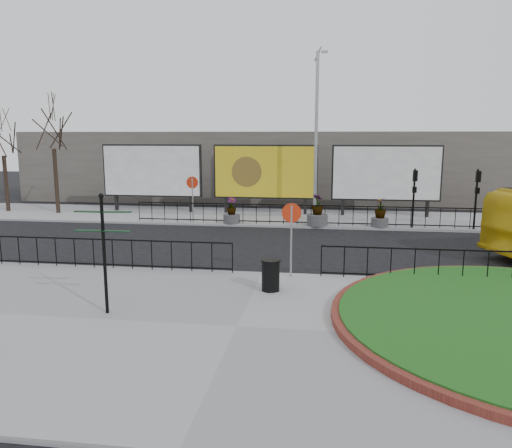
% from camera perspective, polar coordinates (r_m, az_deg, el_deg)
% --- Properties ---
extents(ground, '(90.00, 90.00, 0.00)m').
position_cam_1_polar(ground, '(17.31, 0.76, -5.89)').
color(ground, black).
rests_on(ground, ground).
extents(pavement_near, '(30.00, 10.00, 0.12)m').
position_cam_1_polar(pavement_near, '(12.61, -2.17, -11.85)').
color(pavement_near, gray).
rests_on(pavement_near, ground).
extents(pavement_far, '(44.00, 6.00, 0.12)m').
position_cam_1_polar(pavement_far, '(28.96, 3.76, 0.75)').
color(pavement_far, gray).
rests_on(pavement_far, ground).
extents(railing_near_left, '(10.00, 0.10, 1.10)m').
position_cam_1_polar(railing_near_left, '(18.57, -18.08, -3.15)').
color(railing_near_left, black).
rests_on(railing_near_left, pavement_near).
extents(railing_near_right, '(9.00, 0.10, 1.10)m').
position_cam_1_polar(railing_near_right, '(17.29, 22.60, -4.41)').
color(railing_near_right, black).
rests_on(railing_near_right, pavement_near).
extents(railing_far, '(18.00, 0.10, 1.10)m').
position_cam_1_polar(railing_far, '(26.15, 5.52, 1.06)').
color(railing_far, black).
rests_on(railing_far, pavement_far).
extents(speed_sign_far, '(0.64, 0.07, 2.47)m').
position_cam_1_polar(speed_sign_far, '(27.01, -7.27, 3.98)').
color(speed_sign_far, gray).
rests_on(speed_sign_far, pavement_far).
extents(speed_sign_near, '(0.64, 0.07, 2.47)m').
position_cam_1_polar(speed_sign_near, '(16.39, 4.07, 0.06)').
color(speed_sign_near, gray).
rests_on(speed_sign_near, pavement_near).
extents(billboard_left, '(6.20, 0.31, 4.10)m').
position_cam_1_polar(billboard_left, '(31.39, -11.79, 5.95)').
color(billboard_left, black).
rests_on(billboard_left, pavement_far).
extents(billboard_mid, '(6.20, 0.31, 4.10)m').
position_cam_1_polar(billboard_mid, '(29.77, 1.07, 5.94)').
color(billboard_mid, black).
rests_on(billboard_mid, pavement_far).
extents(billboard_right, '(6.20, 0.31, 4.10)m').
position_cam_1_polar(billboard_right, '(29.75, 14.64, 5.61)').
color(billboard_right, black).
rests_on(billboard_right, pavement_far).
extents(lamp_post, '(0.74, 0.18, 9.23)m').
position_cam_1_polar(lamp_post, '(27.51, 6.90, 10.17)').
color(lamp_post, gray).
rests_on(lamp_post, pavement_far).
extents(signal_pole_a, '(0.22, 0.26, 3.00)m').
position_cam_1_polar(signal_pole_a, '(26.35, 17.64, 3.83)').
color(signal_pole_a, black).
rests_on(signal_pole_a, pavement_far).
extents(signal_pole_b, '(0.22, 0.26, 3.00)m').
position_cam_1_polar(signal_pole_b, '(27.01, 23.93, 3.58)').
color(signal_pole_b, black).
rests_on(signal_pole_b, pavement_far).
extents(tree_left, '(2.00, 2.00, 7.00)m').
position_cam_1_polar(tree_left, '(32.31, -22.05, 7.36)').
color(tree_left, '#2D2119').
rests_on(tree_left, pavement_far).
extents(tree_mid, '(2.00, 2.00, 6.20)m').
position_cam_1_polar(tree_mid, '(34.45, -26.84, 6.47)').
color(tree_mid, '#2D2119').
rests_on(tree_mid, pavement_far).
extents(building_backdrop, '(40.00, 10.00, 5.00)m').
position_cam_1_polar(building_backdrop, '(38.62, 4.93, 6.73)').
color(building_backdrop, '#5B5550').
rests_on(building_backdrop, ground).
extents(fingerpost_sign, '(1.50, 0.30, 3.20)m').
position_cam_1_polar(fingerpost_sign, '(13.52, -17.03, -1.95)').
color(fingerpost_sign, black).
rests_on(fingerpost_sign, pavement_near).
extents(litter_bin, '(0.58, 0.58, 0.96)m').
position_cam_1_polar(litter_bin, '(15.16, 1.68, -5.84)').
color(litter_bin, black).
rests_on(litter_bin, pavement_near).
extents(planter_a, '(0.89, 0.89, 1.38)m').
position_cam_1_polar(planter_a, '(26.70, -2.80, 1.18)').
color(planter_a, '#4C4C4F').
rests_on(planter_a, pavement_far).
extents(planter_b, '(1.08, 1.08, 1.64)m').
position_cam_1_polar(planter_b, '(26.22, 7.03, 1.13)').
color(planter_b, '#4C4C4F').
rests_on(planter_b, pavement_far).
extents(planter_c, '(0.87, 0.87, 1.52)m').
position_cam_1_polar(planter_c, '(26.36, 14.00, 1.03)').
color(planter_c, '#4C4C4F').
rests_on(planter_c, pavement_far).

